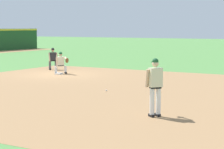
{
  "coord_description": "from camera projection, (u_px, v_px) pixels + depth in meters",
  "views": [
    {
      "loc": [
        -20.81,
        -15.79,
        2.84
      ],
      "look_at": [
        -5.89,
        -7.1,
        0.94
      ],
      "focal_mm": 70.0,
      "sensor_mm": 36.0,
      "label": 1
    }
  ],
  "objects": [
    {
      "name": "first_baseman",
      "position": [
        61.0,
        62.0,
        26.33
      ],
      "size": [
        0.71,
        1.09,
        1.34
      ],
      "color": "black",
      "rests_on": "ground"
    },
    {
      "name": "pitcher",
      "position": [
        155.0,
        84.0,
        13.72
      ],
      "size": [
        0.85,
        0.54,
        1.86
      ],
      "color": "black",
      "rests_on": "ground"
    },
    {
      "name": "ground_plane",
      "position": [
        59.0,
        74.0,
        26.09
      ],
      "size": [
        160.0,
        160.0,
        0.0
      ],
      "primitive_type": "plane",
      "color": "#518942"
    },
    {
      "name": "baseball",
      "position": [
        106.0,
        90.0,
        19.29
      ],
      "size": [
        0.07,
        0.07,
        0.07
      ],
      "primitive_type": "sphere",
      "color": "white",
      "rests_on": "ground"
    },
    {
      "name": "umpire",
      "position": [
        53.0,
        58.0,
        28.81
      ],
      "size": [
        0.68,
        0.66,
        1.46
      ],
      "color": "black",
      "rests_on": "ground"
    },
    {
      "name": "first_base_bag",
      "position": [
        59.0,
        74.0,
        26.08
      ],
      "size": [
        0.38,
        0.38,
        0.09
      ],
      "primitive_type": "cube",
      "color": "white",
      "rests_on": "ground"
    },
    {
      "name": "infield_dirt_patch",
      "position": [
        92.0,
        89.0,
        19.94
      ],
      "size": [
        18.0,
        18.0,
        0.01
      ],
      "primitive_type": "cube",
      "color": "#9E754C",
      "rests_on": "ground"
    }
  ]
}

